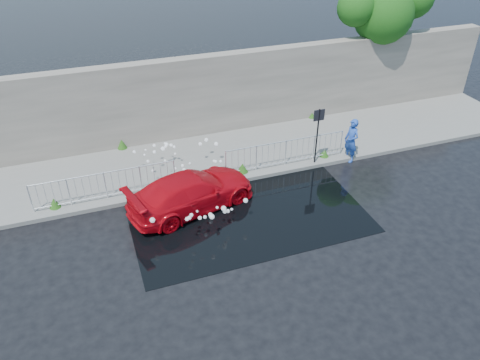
# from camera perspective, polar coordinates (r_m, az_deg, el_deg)

# --- Properties ---
(ground) EXTENTS (90.00, 90.00, 0.00)m
(ground) POSITION_cam_1_polar(r_m,az_deg,el_deg) (15.56, 0.39, -6.54)
(ground) COLOR black
(ground) RESTS_ON ground
(pavement) EXTENTS (30.00, 4.00, 0.15)m
(pavement) POSITION_cam_1_polar(r_m,az_deg,el_deg) (19.44, -4.63, 2.57)
(pavement) COLOR slate
(pavement) RESTS_ON ground
(curb) EXTENTS (30.00, 0.25, 0.16)m
(curb) POSITION_cam_1_polar(r_m,az_deg,el_deg) (17.80, -2.89, -0.50)
(curb) COLOR slate
(curb) RESTS_ON ground
(retaining_wall) EXTENTS (30.00, 0.60, 3.50)m
(retaining_wall) POSITION_cam_1_polar(r_m,az_deg,el_deg) (20.53, -6.54, 9.91)
(retaining_wall) COLOR #665F55
(retaining_wall) RESTS_ON pavement
(puddle) EXTENTS (8.00, 5.00, 0.01)m
(puddle) POSITION_cam_1_polar(r_m,az_deg,el_deg) (16.43, 0.84, -4.05)
(puddle) COLOR black
(puddle) RESTS_ON ground
(sign_post) EXTENTS (0.45, 0.06, 2.50)m
(sign_post) POSITION_cam_1_polar(r_m,az_deg,el_deg) (18.50, 9.48, 6.33)
(sign_post) COLOR black
(sign_post) RESTS_ON ground
(tree) EXTENTS (4.81, 2.78, 6.15)m
(tree) POSITION_cam_1_polar(r_m,az_deg,el_deg) (23.72, 17.31, 19.15)
(tree) COLOR #332114
(tree) RESTS_ON ground
(railing_left) EXTENTS (5.05, 0.05, 1.10)m
(railing_left) POSITION_cam_1_polar(r_m,az_deg,el_deg) (17.26, -16.10, -0.53)
(railing_left) COLOR silver
(railing_left) RESTS_ON pavement
(railing_right) EXTENTS (5.05, 0.05, 1.10)m
(railing_right) POSITION_cam_1_polar(r_m,az_deg,el_deg) (18.66, 5.58, 3.45)
(railing_right) COLOR silver
(railing_right) RESTS_ON pavement
(weeds) EXTENTS (12.17, 3.93, 0.41)m
(weeds) POSITION_cam_1_polar(r_m,az_deg,el_deg) (18.80, -5.76, 2.24)
(weeds) COLOR #174412
(weeds) RESTS_ON pavement
(water_spray) EXTENTS (3.49, 5.25, 1.02)m
(water_spray) POSITION_cam_1_polar(r_m,az_deg,el_deg) (17.03, -6.24, 0.19)
(water_spray) COLOR white
(water_spray) RESTS_ON ground
(red_car) EXTENTS (4.94, 3.06, 1.33)m
(red_car) POSITION_cam_1_polar(r_m,az_deg,el_deg) (16.43, -5.92, -1.40)
(red_car) COLOR #BD0712
(red_car) RESTS_ON ground
(person) EXTENTS (0.56, 0.74, 1.84)m
(person) POSITION_cam_1_polar(r_m,az_deg,el_deg) (19.52, 13.42, 4.70)
(person) COLOR #244CB4
(person) RESTS_ON ground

